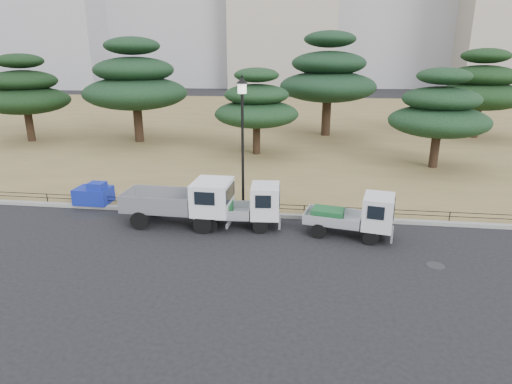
# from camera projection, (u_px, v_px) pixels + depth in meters

# --- Properties ---
(ground) EXTENTS (220.00, 220.00, 0.00)m
(ground) POSITION_uv_depth(u_px,v_px,m) (249.00, 240.00, 16.24)
(ground) COLOR black
(lawn) EXTENTS (120.00, 56.00, 0.15)m
(lawn) POSITION_uv_depth(u_px,v_px,m) (293.00, 122.00, 45.11)
(lawn) COLOR olive
(lawn) RESTS_ON ground
(curb) EXTENTS (120.00, 0.25, 0.16)m
(curb) POSITION_uv_depth(u_px,v_px,m) (258.00, 214.00, 18.67)
(curb) COLOR gray
(curb) RESTS_ON ground
(truck_large) EXTENTS (4.46, 1.87, 1.93)m
(truck_large) POSITION_uv_depth(u_px,v_px,m) (185.00, 200.00, 17.45)
(truck_large) COLOR black
(truck_large) RESTS_ON ground
(truck_kei_front) EXTENTS (3.48, 1.71, 1.79)m
(truck_kei_front) POSITION_uv_depth(u_px,v_px,m) (245.00, 206.00, 17.27)
(truck_kei_front) COLOR black
(truck_kei_front) RESTS_ON ground
(truck_kei_rear) EXTENTS (3.50, 1.98, 1.73)m
(truck_kei_rear) POSITION_uv_depth(u_px,v_px,m) (356.00, 215.00, 16.36)
(truck_kei_rear) COLOR black
(truck_kei_rear) RESTS_ON ground
(street_lamp) EXTENTS (0.51, 0.51, 5.71)m
(street_lamp) POSITION_uv_depth(u_px,v_px,m) (242.00, 123.00, 17.86)
(street_lamp) COLOR black
(street_lamp) RESTS_ON lawn
(pipe_fence) EXTENTS (38.00, 0.04, 0.40)m
(pipe_fence) POSITION_uv_depth(u_px,v_px,m) (258.00, 206.00, 18.70)
(pipe_fence) COLOR black
(pipe_fence) RESTS_ON lawn
(tarp_pile) EXTENTS (1.57, 1.16, 1.04)m
(tarp_pile) POSITION_uv_depth(u_px,v_px,m) (94.00, 194.00, 19.83)
(tarp_pile) COLOR #1528A5
(tarp_pile) RESTS_ON lawn
(manhole) EXTENTS (0.60, 0.60, 0.01)m
(manhole) POSITION_uv_depth(u_px,v_px,m) (436.00, 266.00, 14.26)
(manhole) COLOR #2D2D30
(manhole) RESTS_ON ground
(pine_west_far) EXTENTS (6.69, 6.69, 6.76)m
(pine_west_far) POSITION_uv_depth(u_px,v_px,m) (24.00, 92.00, 33.44)
(pine_west_far) COLOR black
(pine_west_far) RESTS_ON lawn
(pine_west_near) EXTENTS (7.97, 7.97, 7.97)m
(pine_west_near) POSITION_uv_depth(u_px,v_px,m) (135.00, 83.00, 32.99)
(pine_west_near) COLOR black
(pine_west_near) RESTS_ON lawn
(pine_center_left) EXTENTS (5.74, 5.74, 5.83)m
(pine_center_left) POSITION_uv_depth(u_px,v_px,m) (257.00, 105.00, 28.98)
(pine_center_left) COLOR black
(pine_center_left) RESTS_ON lawn
(pine_center_right) EXTENTS (8.07, 8.07, 8.56)m
(pine_center_right) POSITION_uv_depth(u_px,v_px,m) (328.00, 76.00, 35.63)
(pine_center_right) COLOR black
(pine_center_right) RESTS_ON lawn
(pine_east_near) EXTENTS (5.87, 5.87, 5.93)m
(pine_east_near) POSITION_uv_depth(u_px,v_px,m) (440.00, 111.00, 25.36)
(pine_east_near) COLOR black
(pine_east_near) RESTS_ON lawn
(pine_east_far) EXTENTS (7.15, 7.15, 7.18)m
(pine_east_far) POSITION_uv_depth(u_px,v_px,m) (481.00, 87.00, 34.87)
(pine_east_far) COLOR black
(pine_east_far) RESTS_ON lawn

